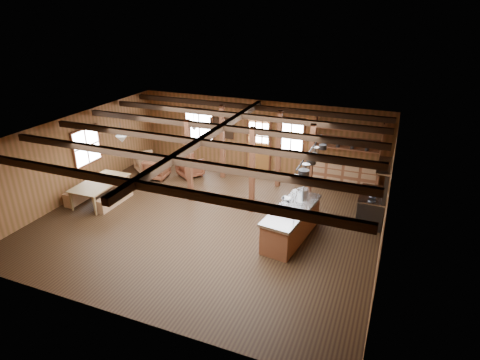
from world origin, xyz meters
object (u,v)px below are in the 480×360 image
object	(u,v)px
armchair_c	(147,162)
commercial_range	(374,202)
armchair_a	(157,169)
dining_table	(102,192)
armchair_b	(190,166)
kitchen_island	(291,223)

from	to	relation	value
armchair_c	commercial_range	bearing A→B (deg)	-149.04
armchair_a	armchair_c	size ratio (longest dim) A/B	1.01
dining_table	armchair_b	world-z (taller)	armchair_b
armchair_a	armchair_b	world-z (taller)	armchair_b
armchair_a	armchair_b	xyz separation A→B (m)	(1.09, 0.65, 0.01)
kitchen_island	armchair_a	world-z (taller)	kitchen_island
dining_table	armchair_b	xyz separation A→B (m)	(1.69, 3.05, 0.04)
commercial_range	armchair_b	size ratio (longest dim) A/B	2.18
commercial_range	kitchen_island	bearing A→B (deg)	-136.83
dining_table	armchair_a	size ratio (longest dim) A/B	2.37
armchair_b	armchair_c	bearing A→B (deg)	39.60
kitchen_island	armchair_a	bearing A→B (deg)	166.62
kitchen_island	armchair_a	size ratio (longest dim) A/B	3.08
armchair_b	armchair_c	distance (m)	1.84
dining_table	armchair_b	size ratio (longest dim) A/B	2.34
kitchen_island	armchair_b	bearing A→B (deg)	156.36
dining_table	armchair_c	world-z (taller)	armchair_c
armchair_a	armchair_b	distance (m)	1.27
commercial_range	armchair_b	bearing A→B (deg)	171.74
kitchen_island	dining_table	xyz separation A→B (m)	(-6.50, -0.12, -0.13)
kitchen_island	dining_table	world-z (taller)	kitchen_island
armchair_a	armchair_b	size ratio (longest dim) A/B	0.98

